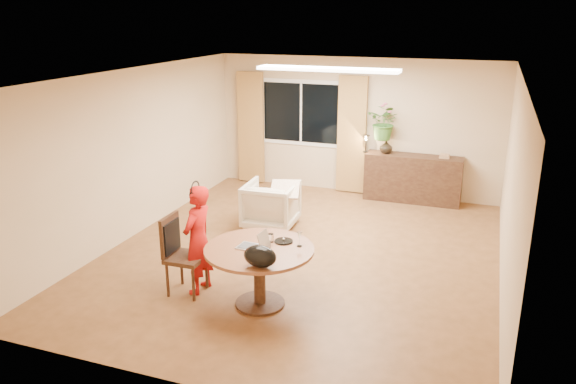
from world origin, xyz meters
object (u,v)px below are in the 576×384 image
at_px(dining_table, 259,260).
at_px(sideboard, 413,179).
at_px(armchair, 271,205).
at_px(dining_chair, 186,256).
at_px(child, 198,240).

height_order(dining_table, sideboard, sideboard).
relative_size(dining_table, armchair, 1.56).
distance_m(dining_table, sideboard, 4.73).
height_order(dining_chair, child, child).
height_order(dining_table, armchair, armchair).
bearing_deg(armchair, dining_chair, 83.52).
xyz_separation_m(child, armchair, (0.04, 2.38, -0.32)).
distance_m(dining_chair, armchair, 2.49).
relative_size(dining_chair, sideboard, 0.57).
bearing_deg(child, dining_table, 88.45).
bearing_deg(child, dining_chair, -47.18).
height_order(dining_table, child, child).
distance_m(dining_table, armchair, 2.60).
bearing_deg(sideboard, dining_table, -104.41).
bearing_deg(dining_table, sideboard, 75.59).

